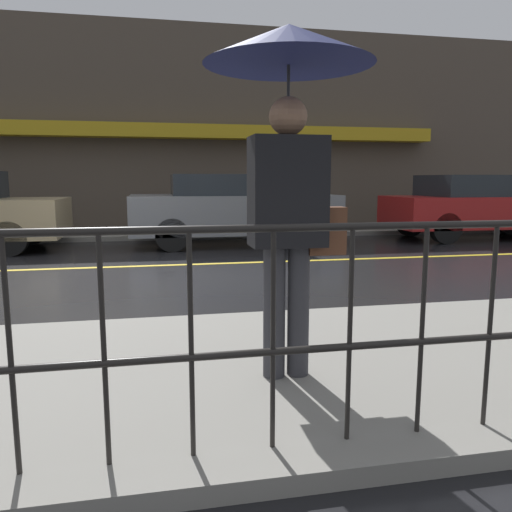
% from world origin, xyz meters
% --- Properties ---
extents(ground_plane, '(80.00, 80.00, 0.00)m').
position_xyz_m(ground_plane, '(0.00, 0.00, 0.00)').
color(ground_plane, black).
extents(sidewalk_near, '(28.00, 2.67, 0.10)m').
position_xyz_m(sidewalk_near, '(0.00, -4.78, 0.05)').
color(sidewalk_near, gray).
rests_on(sidewalk_near, ground_plane).
extents(sidewalk_far, '(28.00, 2.15, 0.10)m').
position_xyz_m(sidewalk_far, '(0.00, 4.52, 0.05)').
color(sidewalk_far, gray).
rests_on(sidewalk_far, ground_plane).
extents(lane_marking, '(25.20, 0.12, 0.01)m').
position_xyz_m(lane_marking, '(0.00, 0.00, 0.00)').
color(lane_marking, gold).
rests_on(lane_marking, ground_plane).
extents(building_storefront, '(28.00, 0.85, 5.38)m').
position_xyz_m(building_storefront, '(0.00, 5.71, 2.69)').
color(building_storefront, '#4C4238').
rests_on(building_storefront, ground_plane).
extents(pedestrian, '(1.02, 1.02, 2.16)m').
position_xyz_m(pedestrian, '(1.60, -5.02, 1.78)').
color(pedestrian, '#333338').
rests_on(pedestrian, sidewalk_near).
extents(car_grey, '(4.24, 1.83, 1.47)m').
position_xyz_m(car_grey, '(2.36, 2.37, 0.76)').
color(car_grey, slate).
rests_on(car_grey, ground_plane).
extents(car_red, '(4.34, 1.75, 1.47)m').
position_xyz_m(car_red, '(8.17, 2.37, 0.76)').
color(car_red, maroon).
rests_on(car_red, ground_plane).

